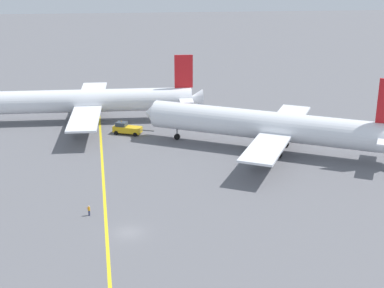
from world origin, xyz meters
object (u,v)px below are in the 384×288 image
(ground_crew_wing_walker_right, at_px, (89,210))
(pushback_tug, at_px, (127,129))
(airliner_being_pushed, at_px, (269,126))
(airliner_at_gate_left, at_px, (79,101))

(ground_crew_wing_walker_right, bearing_deg, pushback_tug, 82.25)
(pushback_tug, distance_m, ground_crew_wing_walker_right, 41.12)
(ground_crew_wing_walker_right, bearing_deg, airliner_being_pushed, 37.34)
(airliner_at_gate_left, height_order, pushback_tug, airliner_at_gate_left)
(pushback_tug, bearing_deg, airliner_being_pushed, -25.78)
(airliner_at_gate_left, xyz_separation_m, airliner_being_pushed, (40.56, -24.80, 0.27))
(pushback_tug, xyz_separation_m, ground_crew_wing_walker_right, (-5.55, -40.74, -0.36))
(airliner_at_gate_left, bearing_deg, ground_crew_wing_walker_right, -83.67)
(airliner_at_gate_left, height_order, ground_crew_wing_walker_right, airliner_at_gate_left)
(airliner_at_gate_left, bearing_deg, pushback_tug, -43.43)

